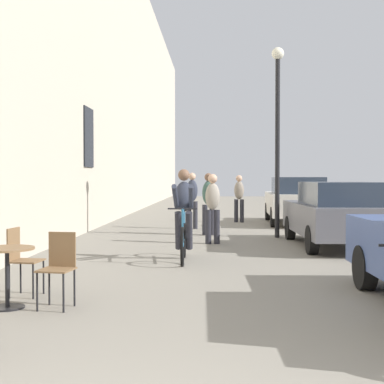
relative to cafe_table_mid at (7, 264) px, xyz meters
name	(u,v)px	position (x,y,z in m)	size (l,w,h in m)	color
building_facade_left	(86,39)	(-1.41, 10.14, 5.20)	(0.54, 68.00, 11.45)	#B7AD99
cafe_table_mid	(7,264)	(0.00, 0.00, 0.00)	(0.64, 0.64, 0.72)	black
cafe_chair_mid_toward_street	(21,256)	(-0.08, 0.68, 0.00)	(0.42, 0.42, 0.89)	black
cafe_chair_mid_toward_wall	(59,264)	(0.60, 0.08, 0.00)	(0.43, 0.43, 0.89)	black
cyclist_on_bicycle	(184,217)	(1.87, 3.88, 0.29)	(0.52, 1.76, 1.74)	black
pedestrian_near	(213,205)	(2.41, 6.47, 0.40)	(0.36, 0.27, 1.64)	#26262D
pedestrian_mid	(208,200)	(2.29, 8.48, 0.42)	(0.35, 0.25, 1.68)	#26262D
pedestrian_far	(192,197)	(1.78, 10.26, 0.44)	(0.38, 0.29, 1.70)	#26262D
pedestrian_furthest	(239,196)	(3.31, 12.77, 0.40)	(0.35, 0.26, 1.64)	#26262D
street_lamp	(278,117)	(4.08, 7.90, 2.59)	(0.32, 0.32, 4.90)	black
parked_car_second	(336,213)	(5.16, 6.01, 0.23)	(1.82, 4.13, 1.45)	#595960
parked_car_third	(296,200)	(5.20, 12.23, 0.29)	(2.00, 4.48, 1.57)	beige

